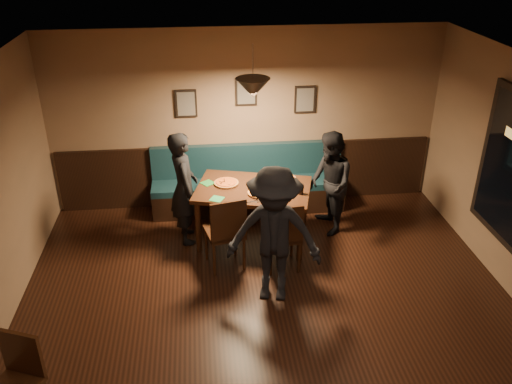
{
  "coord_description": "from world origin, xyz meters",
  "views": [
    {
      "loc": [
        -0.71,
        -4.27,
        4.16
      ],
      "look_at": [
        -0.02,
        1.93,
        0.95
      ],
      "focal_mm": 37.42,
      "sensor_mm": 36.0,
      "label": 1
    }
  ],
  "objects_px": {
    "tabasco_bottle": "(287,186)",
    "booth_bench": "(248,181)",
    "diner_right": "(330,184)",
    "soda_glass": "(301,189)",
    "chair_near_right": "(282,233)",
    "diner_front": "(274,236)",
    "chair_near_left": "(224,230)",
    "dining_table": "(253,214)",
    "diner_left": "(184,188)"
  },
  "relations": [
    {
      "from": "tabasco_bottle",
      "to": "booth_bench",
      "type": "bearing_deg",
      "value": 113.34
    },
    {
      "from": "diner_right",
      "to": "soda_glass",
      "type": "height_order",
      "value": "diner_right"
    },
    {
      "from": "chair_near_right",
      "to": "soda_glass",
      "type": "xyz_separation_m",
      "value": [
        0.32,
        0.45,
        0.41
      ]
    },
    {
      "from": "diner_right",
      "to": "diner_front",
      "type": "bearing_deg",
      "value": -39.4
    },
    {
      "from": "diner_right",
      "to": "soda_glass",
      "type": "distance_m",
      "value": 0.65
    },
    {
      "from": "chair_near_left",
      "to": "chair_near_right",
      "type": "bearing_deg",
      "value": -21.91
    },
    {
      "from": "diner_right",
      "to": "soda_glass",
      "type": "relative_size",
      "value": 10.33
    },
    {
      "from": "dining_table",
      "to": "diner_front",
      "type": "bearing_deg",
      "value": -70.5
    },
    {
      "from": "dining_table",
      "to": "soda_glass",
      "type": "bearing_deg",
      "value": -7.01
    },
    {
      "from": "soda_glass",
      "to": "tabasco_bottle",
      "type": "distance_m",
      "value": 0.22
    },
    {
      "from": "booth_bench",
      "to": "diner_front",
      "type": "bearing_deg",
      "value": -87.89
    },
    {
      "from": "dining_table",
      "to": "diner_left",
      "type": "bearing_deg",
      "value": -173.03
    },
    {
      "from": "chair_near_left",
      "to": "diner_right",
      "type": "bearing_deg",
      "value": 11.69
    },
    {
      "from": "booth_bench",
      "to": "diner_right",
      "type": "bearing_deg",
      "value": -35.3
    },
    {
      "from": "chair_near_left",
      "to": "diner_left",
      "type": "relative_size",
      "value": 0.65
    },
    {
      "from": "booth_bench",
      "to": "diner_right",
      "type": "distance_m",
      "value": 1.37
    },
    {
      "from": "chair_near_left",
      "to": "diner_front",
      "type": "relative_size",
      "value": 0.61
    },
    {
      "from": "diner_left",
      "to": "diner_front",
      "type": "height_order",
      "value": "diner_front"
    },
    {
      "from": "chair_near_left",
      "to": "tabasco_bottle",
      "type": "bearing_deg",
      "value": 14.95
    },
    {
      "from": "chair_near_left",
      "to": "chair_near_right",
      "type": "xyz_separation_m",
      "value": [
        0.74,
        -0.11,
        -0.03
      ]
    },
    {
      "from": "chair_near_right",
      "to": "tabasco_bottle",
      "type": "distance_m",
      "value": 0.73
    },
    {
      "from": "chair_near_left",
      "to": "tabasco_bottle",
      "type": "xyz_separation_m",
      "value": [
        0.9,
        0.48,
        0.36
      ]
    },
    {
      "from": "diner_left",
      "to": "diner_right",
      "type": "height_order",
      "value": "diner_left"
    },
    {
      "from": "dining_table",
      "to": "chair_near_left",
      "type": "height_order",
      "value": "chair_near_left"
    },
    {
      "from": "chair_near_left",
      "to": "diner_left",
      "type": "distance_m",
      "value": 0.93
    },
    {
      "from": "chair_near_left",
      "to": "soda_glass",
      "type": "distance_m",
      "value": 1.18
    },
    {
      "from": "booth_bench",
      "to": "diner_left",
      "type": "relative_size",
      "value": 1.83
    },
    {
      "from": "diner_front",
      "to": "soda_glass",
      "type": "relative_size",
      "value": 11.67
    },
    {
      "from": "diner_left",
      "to": "soda_glass",
      "type": "relative_size",
      "value": 11.03
    },
    {
      "from": "chair_near_right",
      "to": "dining_table",
      "type": "bearing_deg",
      "value": 108.47
    },
    {
      "from": "diner_left",
      "to": "dining_table",
      "type": "bearing_deg",
      "value": -106.75
    },
    {
      "from": "diner_right",
      "to": "diner_front",
      "type": "relative_size",
      "value": 0.88
    },
    {
      "from": "booth_bench",
      "to": "dining_table",
      "type": "bearing_deg",
      "value": -91.35
    },
    {
      "from": "booth_bench",
      "to": "chair_near_left",
      "type": "bearing_deg",
      "value": -107.16
    },
    {
      "from": "diner_left",
      "to": "diner_right",
      "type": "distance_m",
      "value": 2.07
    },
    {
      "from": "dining_table",
      "to": "tabasco_bottle",
      "type": "height_order",
      "value": "tabasco_bottle"
    },
    {
      "from": "chair_near_right",
      "to": "tabasco_bottle",
      "type": "xyz_separation_m",
      "value": [
        0.16,
        0.6,
        0.39
      ]
    },
    {
      "from": "booth_bench",
      "to": "dining_table",
      "type": "distance_m",
      "value": 0.92
    },
    {
      "from": "booth_bench",
      "to": "diner_left",
      "type": "bearing_deg",
      "value": -141.29
    },
    {
      "from": "chair_near_left",
      "to": "diner_front",
      "type": "height_order",
      "value": "diner_front"
    },
    {
      "from": "dining_table",
      "to": "soda_glass",
      "type": "xyz_separation_m",
      "value": [
        0.62,
        -0.25,
        0.49
      ]
    },
    {
      "from": "diner_left",
      "to": "diner_right",
      "type": "bearing_deg",
      "value": -98.54
    },
    {
      "from": "dining_table",
      "to": "soda_glass",
      "type": "relative_size",
      "value": 10.48
    },
    {
      "from": "diner_right",
      "to": "tabasco_bottle",
      "type": "height_order",
      "value": "diner_right"
    },
    {
      "from": "diner_right",
      "to": "diner_front",
      "type": "distance_m",
      "value": 1.78
    },
    {
      "from": "diner_right",
      "to": "chair_near_right",
      "type": "bearing_deg",
      "value": -48.87
    },
    {
      "from": "diner_front",
      "to": "soda_glass",
      "type": "bearing_deg",
      "value": 77.7
    },
    {
      "from": "dining_table",
      "to": "diner_left",
      "type": "height_order",
      "value": "diner_left"
    },
    {
      "from": "chair_near_right",
      "to": "tabasco_bottle",
      "type": "bearing_deg",
      "value": 70.17
    },
    {
      "from": "chair_near_right",
      "to": "tabasco_bottle",
      "type": "height_order",
      "value": "chair_near_right"
    }
  ]
}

